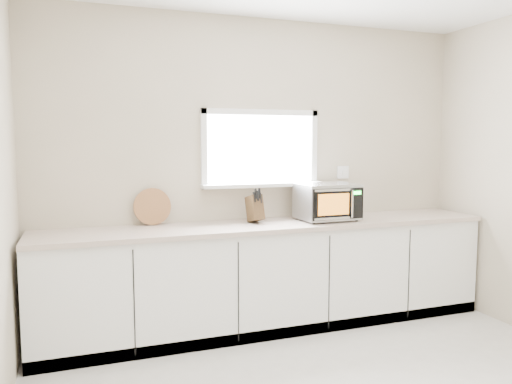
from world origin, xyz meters
name	(u,v)px	position (x,y,z in m)	size (l,w,h in m)	color
back_wall	(260,169)	(0.00, 2.00, 1.36)	(4.00, 0.17, 2.70)	beige
cabinets	(272,277)	(0.00, 1.70, 0.44)	(3.92, 0.60, 0.88)	white
countertop	(272,225)	(0.00, 1.69, 0.90)	(3.92, 0.64, 0.04)	#B7A697
microwave	(327,201)	(0.52, 1.67, 1.09)	(0.51, 0.43, 0.33)	black
knife_block	(255,208)	(-0.14, 1.75, 1.05)	(0.12, 0.22, 0.30)	#422E17
cutting_board	(152,207)	(-0.98, 1.94, 1.07)	(0.31, 0.31, 0.02)	brown
coffee_grinder	(304,205)	(0.38, 1.87, 1.04)	(0.14, 0.14, 0.24)	#A8AAAF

